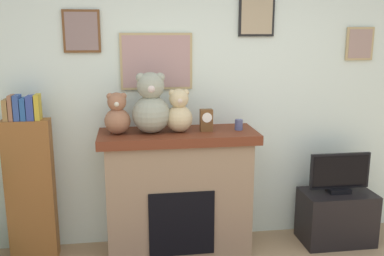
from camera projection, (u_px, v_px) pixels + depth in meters
back_wall at (206, 102)px, 4.00m from camera, size 5.20×0.15×2.60m
fireplace at (178, 191)px, 3.83m from camera, size 1.35×0.55×1.10m
bookshelf at (30, 184)px, 3.67m from camera, size 0.39×0.16×1.44m
tv_stand at (336, 217)px, 4.05m from camera, size 0.65×0.40×0.49m
television at (340, 174)px, 3.96m from camera, size 0.56×0.14×0.37m
candle_jar at (239, 125)px, 3.76m from camera, size 0.07×0.07×0.09m
mantel_clock at (206, 120)px, 3.70m from camera, size 0.11×0.08×0.19m
teddy_bear_brown at (117, 115)px, 3.58m from camera, size 0.22×0.22×0.35m
teddy_bear_cream at (151, 106)px, 3.61m from camera, size 0.32×0.32×0.51m
teddy_bear_tan at (179, 113)px, 3.65m from camera, size 0.23×0.23×0.37m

